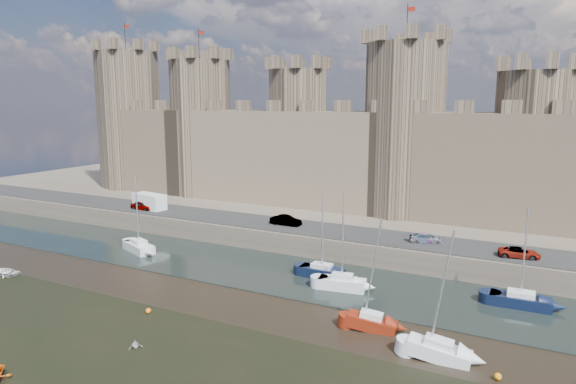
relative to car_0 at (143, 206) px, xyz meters
The scene contains 19 objects.
water_channel 32.70m from the car_0, 15.59° to the right, with size 160.00×12.00×0.08m, color black.
quay 41.58m from the car_0, 41.00° to the left, with size 160.00×60.00×2.50m, color #4C443A.
road 31.38m from the car_0, ahead, with size 160.00×7.00×0.10m, color black.
castle 35.34m from the car_0, 26.41° to the left, with size 108.50×11.00×29.00m.
car_0 is the anchor object (origin of this frame).
car_1 22.68m from the car_0, ahead, with size 1.40×4.00×1.32m, color gray.
car_2 40.15m from the car_0, ahead, with size 1.51×3.71×1.08m, color gray.
car_3 49.63m from the car_0, ahead, with size 1.83×3.97×1.10m, color gray.
van 1.11m from the car_0, 49.35° to the left, with size 5.26×2.10×2.29m, color silver.
sailboat_0 13.13m from the car_0, 49.36° to the right, with size 5.28×3.64×9.21m.
sailboat_1 32.77m from the car_0, 14.25° to the right, with size 4.64×1.88×9.23m.
sailboat_2 36.35m from the car_0, 16.48° to the right, with size 4.73×2.44×9.73m.
sailboat_3 50.87m from the car_0, ahead, with size 5.12×2.09×8.90m.
sailboat_4 43.73m from the car_0, 23.39° to the right, with size 4.12×2.16×9.16m.
sailboat_5 49.92m from the car_0, 23.31° to the right, with size 4.50×1.96×9.52m.
dinghy_3 38.40m from the car_0, 47.90° to the right, with size 1.01×0.62×1.18m, color beige.
dinghy_6 22.81m from the car_0, 85.00° to the right, with size 2.16×0.63×3.02m, color silver.
buoy_1 32.12m from the car_0, 46.32° to the right, with size 0.47×0.47×0.47m, color orange.
buoy_3 54.03m from the car_0, 22.62° to the right, with size 0.49×0.49×0.49m, color orange.
Camera 1 is at (20.51, -21.66, 17.96)m, focal length 32.00 mm.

